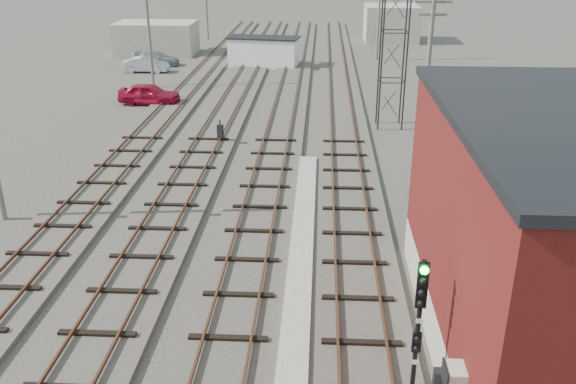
# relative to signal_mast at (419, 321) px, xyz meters

# --- Properties ---
(ground) EXTENTS (320.00, 320.00, 0.00)m
(ground) POSITION_rel_signal_mast_xyz_m (-3.70, 50.27, -2.49)
(ground) COLOR #282621
(ground) RESTS_ON ground
(track_right) EXTENTS (3.20, 90.00, 0.39)m
(track_right) POSITION_rel_signal_mast_xyz_m (-1.20, 29.27, -2.38)
(track_right) COLOR #332D28
(track_right) RESTS_ON ground
(track_mid_right) EXTENTS (3.20, 90.00, 0.39)m
(track_mid_right) POSITION_rel_signal_mast_xyz_m (-5.20, 29.27, -2.38)
(track_mid_right) COLOR #332D28
(track_mid_right) RESTS_ON ground
(track_mid_left) EXTENTS (3.20, 90.00, 0.39)m
(track_mid_left) POSITION_rel_signal_mast_xyz_m (-9.20, 29.27, -2.38)
(track_mid_left) COLOR #332D28
(track_mid_left) RESTS_ON ground
(track_left) EXTENTS (3.20, 90.00, 0.39)m
(track_left) POSITION_rel_signal_mast_xyz_m (-13.20, 29.27, -2.38)
(track_left) COLOR #332D28
(track_left) RESTS_ON ground
(platform_curb) EXTENTS (0.90, 28.00, 0.26)m
(platform_curb) POSITION_rel_signal_mast_xyz_m (-3.20, 4.27, -2.36)
(platform_curb) COLOR gray
(platform_curb) RESTS_ON ground
(brick_building) EXTENTS (6.54, 12.20, 7.22)m
(brick_building) POSITION_rel_signal_mast_xyz_m (3.80, 2.27, 1.14)
(brick_building) COLOR gray
(brick_building) RESTS_ON ground
(lattice_tower) EXTENTS (1.60, 1.60, 15.00)m
(lattice_tower) POSITION_rel_signal_mast_xyz_m (1.80, 25.27, 5.01)
(lattice_tower) COLOR black
(lattice_tower) RESTS_ON ground
(utility_pole_left_b) EXTENTS (1.80, 0.24, 9.00)m
(utility_pole_left_b) POSITION_rel_signal_mast_xyz_m (-16.20, 35.27, 2.31)
(utility_pole_left_b) COLOR #595147
(utility_pole_left_b) RESTS_ON ground
(utility_pole_right_a) EXTENTS (1.80, 0.24, 9.00)m
(utility_pole_right_a) POSITION_rel_signal_mast_xyz_m (2.80, 18.27, 2.31)
(utility_pole_right_a) COLOR #595147
(utility_pole_right_a) RESTS_ON ground
(utility_pole_right_b) EXTENTS (1.80, 0.24, 9.00)m
(utility_pole_right_b) POSITION_rel_signal_mast_xyz_m (2.80, 48.27, 2.31)
(utility_pole_right_b) COLOR #595147
(utility_pole_right_b) RESTS_ON ground
(shed_left) EXTENTS (8.00, 5.00, 3.20)m
(shed_left) POSITION_rel_signal_mast_xyz_m (-19.70, 50.27, -0.89)
(shed_left) COLOR gray
(shed_left) RESTS_ON ground
(shed_right) EXTENTS (6.00, 6.00, 4.00)m
(shed_right) POSITION_rel_signal_mast_xyz_m (5.30, 60.27, -0.49)
(shed_right) COLOR gray
(shed_right) RESTS_ON ground
(signal_mast) EXTENTS (0.40, 0.41, 4.20)m
(signal_mast) POSITION_rel_signal_mast_xyz_m (0.00, 0.00, 0.00)
(signal_mast) COLOR gray
(signal_mast) RESTS_ON ground
(switch_stand) EXTENTS (0.38, 0.38, 1.34)m
(switch_stand) POSITION_rel_signal_mast_xyz_m (-8.47, 21.19, -1.85)
(switch_stand) COLOR black
(switch_stand) RESTS_ON ground
(site_trailer) EXTENTS (6.83, 3.70, 2.74)m
(site_trailer) POSITION_rel_signal_mast_xyz_m (-8.02, 44.20, -1.11)
(site_trailer) COLOR white
(site_trailer) RESTS_ON ground
(car_red) EXTENTS (4.54, 2.04, 1.52)m
(car_red) POSITION_rel_signal_mast_xyz_m (-15.08, 29.97, -1.73)
(car_red) COLOR maroon
(car_red) RESTS_ON ground
(car_silver) EXTENTS (4.11, 1.47, 1.35)m
(car_silver) POSITION_rel_signal_mast_xyz_m (-18.39, 41.12, -1.81)
(car_silver) COLOR #AFB1B7
(car_silver) RESTS_ON ground
(car_grey) EXTENTS (4.48, 2.27, 1.25)m
(car_grey) POSITION_rel_signal_mast_xyz_m (-18.22, 44.30, -1.87)
(car_grey) COLOR gray
(car_grey) RESTS_ON ground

